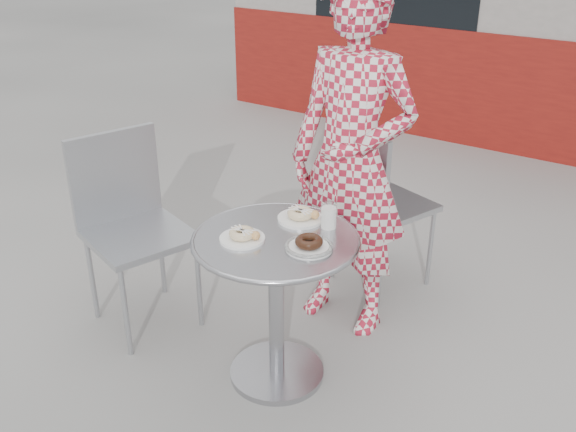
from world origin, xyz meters
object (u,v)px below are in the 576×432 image
Objects in this scene: bistro_table at (276,274)px; chair_far at (380,236)px; plate_far at (301,216)px; plate_checker at (309,245)px; seated_person at (352,162)px; plate_near at (243,236)px; chair_left at (142,270)px; milk_cup at (329,216)px.

chair_far reaches higher than bistro_table.
bistro_table is 1.03m from chair_far.
plate_far reaches higher than plate_checker.
seated_person is (0.02, 0.59, 0.33)m from bistro_table.
plate_checker is (0.17, -0.00, 0.19)m from bistro_table.
plate_near is at bearing -135.96° from bistro_table.
chair_left is at bearing -178.42° from bistro_table.
chair_far is 0.94m from milk_cup.
bistro_table is at bearing 109.35° from chair_far.
chair_left reaches higher than plate_far.
seated_person reaches higher than bistro_table.
bistro_table is at bearing -123.17° from milk_cup.
chair_far is 0.97× the size of chair_left.
chair_left is 1.08m from milk_cup.
chair_left is at bearing -144.20° from seated_person.
seated_person reaches higher than plate_far.
chair_left reaches higher than plate_checker.
milk_cup is at bearing -74.45° from seated_person.
milk_cup reaches higher than plate_far.
plate_far is 0.26m from plate_checker.
bistro_table is 3.60× the size of plate_far.
chair_far is at bearing 89.92° from bistro_table.
seated_person reaches higher than chair_left.
plate_checker is (0.26, 0.09, -0.00)m from plate_near.
seated_person is 9.23× the size of plate_near.
bistro_table is 0.68m from seated_person.
milk_cup is at bearing -59.11° from chair_left.
plate_checker is 0.21m from milk_cup.
milk_cup is (0.14, 0.01, 0.03)m from plate_far.
bistro_table is at bearing 44.04° from plate_near.
plate_far is at bearing -94.01° from seated_person.
bistro_table is at bearing -92.48° from seated_person.
plate_far is 1.06× the size of plate_near.
bistro_table is 3.82× the size of plate_near.
milk_cup is (0.23, 0.30, 0.03)m from plate_near.
chair_far is at bearing 99.36° from milk_cup.
chair_left is (-0.82, -0.02, -0.24)m from bistro_table.
milk_cup is (0.95, 0.22, 0.47)m from chair_left.
bistro_table is 0.74× the size of chair_left.
bistro_table is at bearing -88.97° from plate_far.
milk_cup is (0.13, 0.20, 0.23)m from bistro_table.
plate_checker is at bearing 19.35° from plate_near.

